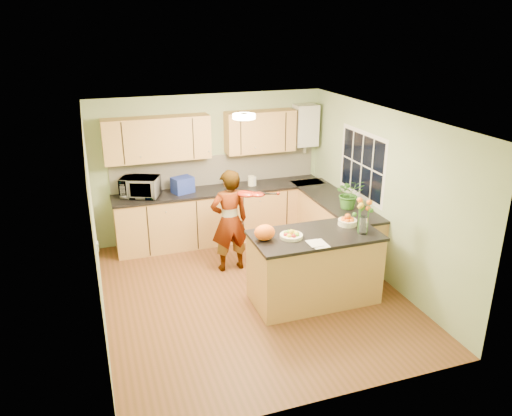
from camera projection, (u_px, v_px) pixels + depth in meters
name	position (u px, v px, depth m)	size (l,w,h in m)	color
floor	(252.00, 293.00, 7.07)	(4.50, 4.50, 0.00)	brown
ceiling	(251.00, 117.00, 6.19)	(4.00, 4.50, 0.02)	white
wall_back	(210.00, 167.00, 8.62)	(4.00, 0.02, 2.50)	#8FA374
wall_front	(328.00, 293.00, 4.64)	(4.00, 0.02, 2.50)	#8FA374
wall_left	(95.00, 230.00, 6.02)	(0.02, 4.50, 2.50)	#8FA374
wall_right	(382.00, 195.00, 7.24)	(0.02, 4.50, 2.50)	#8FA374
back_counter	(222.00, 214.00, 8.66)	(3.64, 0.62, 0.94)	tan
right_counter	(334.00, 226.00, 8.17)	(0.62, 2.24, 0.94)	tan
splashback	(216.00, 170.00, 8.66)	(3.60, 0.02, 0.52)	silver
upper_cabinets	(201.00, 136.00, 8.21)	(3.20, 0.34, 0.70)	tan
boiler	(305.00, 125.00, 8.77)	(0.40, 0.30, 0.86)	silver
window_right	(362.00, 165.00, 7.66)	(0.01, 1.30, 1.05)	silver
light_switch	(98.00, 246.00, 5.48)	(0.02, 0.09, 0.09)	silver
ceiling_lamp	(244.00, 116.00, 6.47)	(0.30, 0.30, 0.07)	#FFEABF
peninsula_island	(314.00, 267.00, 6.76)	(1.71, 0.88, 0.98)	tan
fruit_dish	(291.00, 235.00, 6.47)	(0.30, 0.30, 0.10)	#F1E9C1
orange_bowl	(347.00, 221.00, 6.86)	(0.26, 0.26, 0.15)	#F1E9C1
flower_vase	(365.00, 209.00, 6.49)	(0.28, 0.28, 0.52)	silver
orange_bag	(265.00, 232.00, 6.38)	(0.27, 0.23, 0.20)	orange
papers	(319.00, 244.00, 6.29)	(0.20, 0.28, 0.01)	silver
violinist	(229.00, 221.00, 7.50)	(0.58, 0.38, 1.60)	#E6B28C
violin	(246.00, 194.00, 7.20)	(0.65, 0.26, 0.13)	#540C05
microwave	(140.00, 187.00, 8.06)	(0.59, 0.40, 0.33)	silver
blue_box	(183.00, 185.00, 8.26)	(0.33, 0.24, 0.27)	#213298
kettle	(228.00, 182.00, 8.47)	(0.15, 0.15, 0.28)	#B8B8BD
jar_cream	(251.00, 181.00, 8.62)	(0.11, 0.11, 0.17)	#F1E9C1
jar_white	(254.00, 181.00, 8.64)	(0.10, 0.10, 0.15)	silver
potted_plant	(349.00, 194.00, 7.54)	(0.42, 0.36, 0.47)	#346F25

